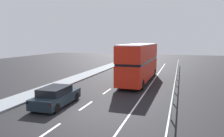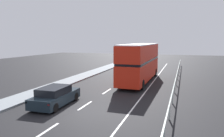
# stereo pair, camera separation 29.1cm
# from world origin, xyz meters

# --- Properties ---
(ground_plane) EXTENTS (74.34, 120.00, 0.10)m
(ground_plane) POSITION_xyz_m (0.00, 0.00, -0.05)
(ground_plane) COLOR black
(near_sidewalk_kerb) EXTENTS (2.23, 80.00, 0.14)m
(near_sidewalk_kerb) POSITION_xyz_m (-5.66, 0.00, 0.07)
(near_sidewalk_kerb) COLOR gray
(near_sidewalk_kerb) RESTS_ON ground
(lane_paint_markings) EXTENTS (3.58, 46.00, 0.01)m
(lane_paint_markings) POSITION_xyz_m (2.08, 8.75, 0.00)
(lane_paint_markings) COLOR silver
(lane_paint_markings) RESTS_ON ground
(bridge_side_railing) EXTENTS (0.10, 42.00, 1.04)m
(bridge_side_railing) POSITION_xyz_m (5.99, 9.00, 0.85)
(bridge_side_railing) COLOR #B1BCB5
(bridge_side_railing) RESTS_ON ground
(double_decker_bus_red) EXTENTS (2.68, 11.52, 4.27)m
(double_decker_bus_red) POSITION_xyz_m (1.96, 11.72, 2.29)
(double_decker_bus_red) COLOR red
(double_decker_bus_red) RESTS_ON ground
(hatchback_car_near) EXTENTS (1.97, 4.45, 1.40)m
(hatchback_car_near) POSITION_xyz_m (-2.07, 0.68, 0.68)
(hatchback_car_near) COLOR #19242D
(hatchback_car_near) RESTS_ON ground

